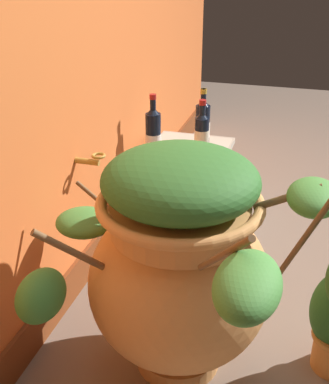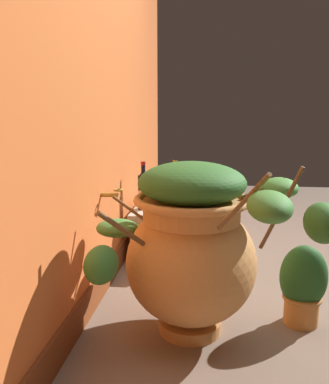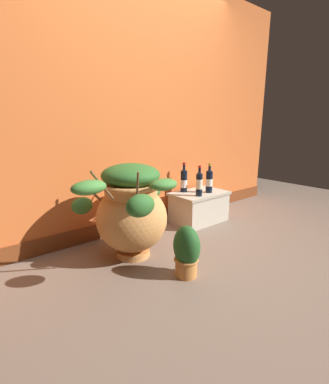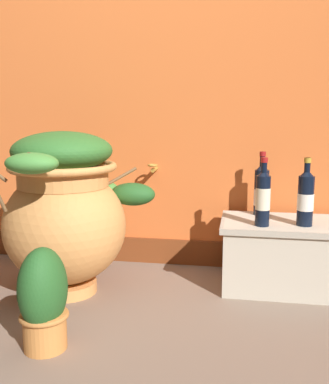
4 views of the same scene
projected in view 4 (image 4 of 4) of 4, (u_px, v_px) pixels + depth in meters
ground_plane at (128, 363)px, 1.59m from camera, size 7.00×7.00×0.00m
back_wall at (177, 42)px, 2.54m from camera, size 4.40×0.33×2.60m
terracotta_urn at (63, 209)px, 2.16m from camera, size 1.01×1.02×0.83m
stone_ledge at (284, 252)px, 2.26m from camera, size 0.64×0.42×0.35m
wine_bottle_left at (261, 189)px, 2.37m from camera, size 0.08×0.08×0.34m
wine_bottle_middle at (306, 197)px, 2.13m from camera, size 0.08×0.08×0.33m
wine_bottle_right at (263, 196)px, 2.13m from camera, size 0.07×0.07×0.33m
potted_shrub at (43, 299)px, 1.66m from camera, size 0.19×0.22×0.40m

